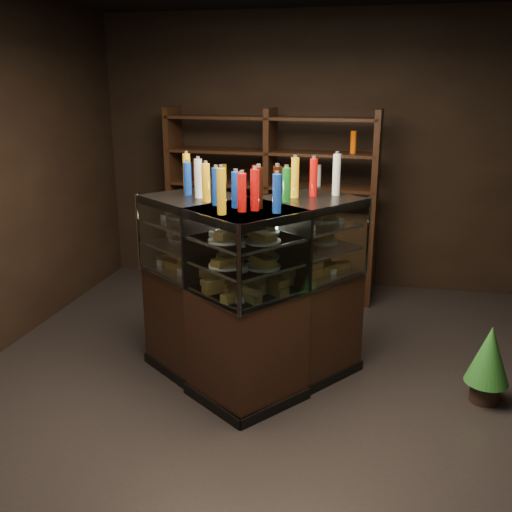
{
  "coord_description": "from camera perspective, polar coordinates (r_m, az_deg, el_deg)",
  "views": [
    {
      "loc": [
        0.61,
        -3.88,
        2.23
      ],
      "look_at": [
        -0.19,
        -0.14,
        1.08
      ],
      "focal_mm": 40.0,
      "sensor_mm": 36.0,
      "label": 1
    }
  ],
  "objects": [
    {
      "name": "ground",
      "position": [
        4.52,
        2.77,
        -12.81
      ],
      "size": [
        5.0,
        5.0,
        0.0
      ],
      "primitive_type": "plane",
      "color": "black",
      "rests_on": "ground"
    },
    {
      "name": "back_shelving",
      "position": [
        6.25,
        1.37,
        1.76
      ],
      "size": [
        2.29,
        0.57,
        2.0
      ],
      "rotation": [
        0.0,
        0.0,
        -0.07
      ],
      "color": "black",
      "rests_on": "ground"
    },
    {
      "name": "display_case",
      "position": [
        4.38,
        -0.68,
        -6.79
      ],
      "size": [
        1.8,
        1.44,
        1.43
      ],
      "rotation": [
        0.0,
        0.0,
        0.13
      ],
      "color": "black",
      "rests_on": "ground"
    },
    {
      "name": "food_display",
      "position": [
        4.18,
        -0.72,
        0.5
      ],
      "size": [
        1.4,
        1.06,
        0.44
      ],
      "color": "#BA9243",
      "rests_on": "display_case"
    },
    {
      "name": "potted_conifer",
      "position": [
        4.46,
        22.32,
        -9.02
      ],
      "size": [
        0.31,
        0.31,
        0.67
      ],
      "rotation": [
        0.0,
        0.0,
        0.31
      ],
      "color": "black",
      "rests_on": "ground"
    },
    {
      "name": "room_shell",
      "position": [
        3.94,
        3.17,
        12.56
      ],
      "size": [
        5.02,
        5.02,
        3.01
      ],
      "color": "black",
      "rests_on": "ground"
    },
    {
      "name": "bottles_top",
      "position": [
        4.07,
        -0.73,
        7.32
      ],
      "size": [
        1.23,
        0.92,
        0.3
      ],
      "color": "black",
      "rests_on": "display_case"
    }
  ]
}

